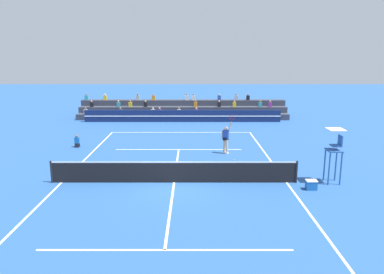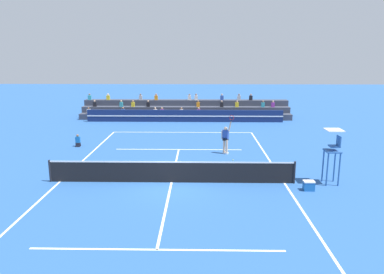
{
  "view_description": "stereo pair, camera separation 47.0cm",
  "coord_description": "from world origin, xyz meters",
  "views": [
    {
      "loc": [
        0.88,
        -17.32,
        6.15
      ],
      "look_at": [
        0.9,
        5.28,
        1.1
      ],
      "focal_mm": 35.0,
      "sensor_mm": 36.0,
      "label": 1
    },
    {
      "loc": [
        1.34,
        -17.32,
        6.15
      ],
      "look_at": [
        0.9,
        5.28,
        1.1
      ],
      "focal_mm": 35.0,
      "sensor_mm": 36.0,
      "label": 2
    }
  ],
  "objects": [
    {
      "name": "bleacher_stand",
      "position": [
        -0.01,
        19.18,
        0.65
      ],
      "size": [
        20.17,
        2.85,
        2.28
      ],
      "color": "#383D4C",
      "rests_on": "ground"
    },
    {
      "name": "ball_kid_courtside",
      "position": [
        -6.86,
        7.11,
        0.33
      ],
      "size": [
        0.3,
        0.36,
        0.84
      ],
      "color": "black",
      "rests_on": "ground"
    },
    {
      "name": "tennis_player",
      "position": [
        3.0,
        5.46,
        0.99
      ],
      "size": [
        0.75,
        0.55,
        2.5
      ],
      "color": "beige",
      "rests_on": "ground"
    },
    {
      "name": "tennis_net",
      "position": [
        0.0,
        0.0,
        0.54
      ],
      "size": [
        12.0,
        0.1,
        1.1
      ],
      "color": "black",
      "rests_on": "ground"
    },
    {
      "name": "umpire_chair",
      "position": [
        7.72,
        -0.0,
        1.72
      ],
      "size": [
        0.76,
        0.84,
        2.67
      ],
      "color": "#285699",
      "rests_on": "ground"
    },
    {
      "name": "tennis_ball",
      "position": [
        3.34,
        3.91,
        0.03
      ],
      "size": [
        0.07,
        0.07,
        0.07
      ],
      "primitive_type": "sphere",
      "color": "#C6DB33",
      "rests_on": "ground"
    },
    {
      "name": "equipment_cooler",
      "position": [
        6.39,
        -0.94,
        0.23
      ],
      "size": [
        0.5,
        0.38,
        0.45
      ],
      "color": "#1E66B2",
      "rests_on": "ground"
    },
    {
      "name": "court_lines",
      "position": [
        0.0,
        0.0,
        0.0
      ],
      "size": [
        11.1,
        23.9,
        0.01
      ],
      "color": "white",
      "rests_on": "ground"
    },
    {
      "name": "sponsor_banner_wall",
      "position": [
        0.0,
        16.64,
        0.55
      ],
      "size": [
        18.0,
        0.26,
        1.1
      ],
      "color": "navy",
      "rests_on": "ground"
    },
    {
      "name": "ground_plane",
      "position": [
        0.0,
        0.0,
        0.0
      ],
      "size": [
        120.0,
        120.0,
        0.0
      ],
      "primitive_type": "plane",
      "color": "#285699"
    }
  ]
}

